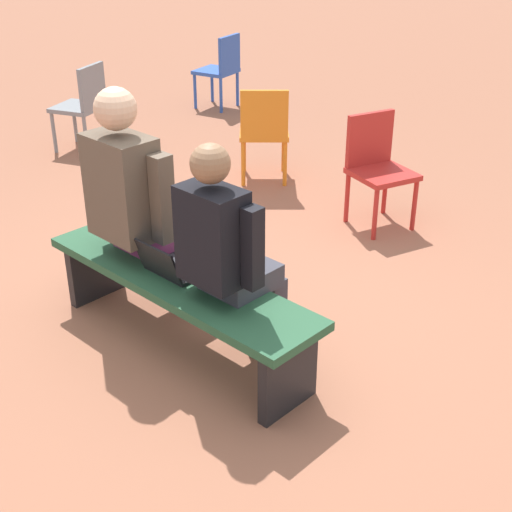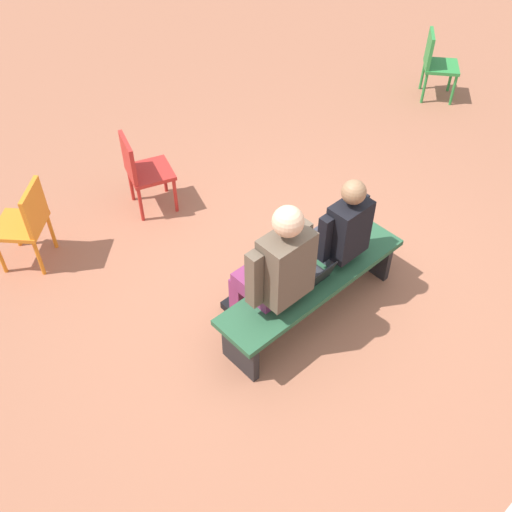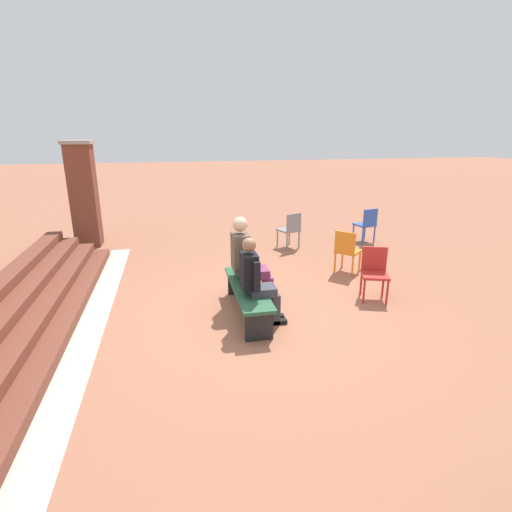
{
  "view_description": "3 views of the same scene",
  "coord_description": "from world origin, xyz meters",
  "px_view_note": "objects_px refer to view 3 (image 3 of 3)",
  "views": [
    {
      "loc": [
        -2.61,
        2.27,
        2.31
      ],
      "look_at": [
        -0.39,
        -0.07,
        0.64
      ],
      "focal_mm": 50.0,
      "sensor_mm": 36.0,
      "label": 1
    },
    {
      "loc": [
        2.62,
        2.27,
        3.97
      ],
      "look_at": [
        0.41,
        -0.14,
        0.77
      ],
      "focal_mm": 42.0,
      "sensor_mm": 36.0,
      "label": 2
    },
    {
      "loc": [
        -5.38,
        1.12,
        2.67
      ],
      "look_at": [
        0.12,
        -0.03,
        0.88
      ],
      "focal_mm": 28.0,
      "sensor_mm": 36.0,
      "label": 3
    }
  ],
  "objects_px": {
    "plastic_chair_by_pillar": "(347,249)",
    "plastic_chair_far_left": "(375,270)",
    "plastic_chair_far_right": "(291,228)",
    "bench": "(248,292)",
    "plastic_chair_near_bench_left": "(367,223)",
    "person_adult": "(248,259)",
    "person_student": "(256,278)",
    "laptop": "(246,282)"
  },
  "relations": [
    {
      "from": "laptop",
      "to": "plastic_chair_by_pillar",
      "type": "height_order",
      "value": "plastic_chair_by_pillar"
    },
    {
      "from": "plastic_chair_far_right",
      "to": "laptop",
      "type": "bearing_deg",
      "value": 152.96
    },
    {
      "from": "plastic_chair_far_right",
      "to": "plastic_chair_near_bench_left",
      "type": "bearing_deg",
      "value": -86.04
    },
    {
      "from": "laptop",
      "to": "plastic_chair_far_left",
      "type": "height_order",
      "value": "plastic_chair_far_left"
    },
    {
      "from": "person_adult",
      "to": "plastic_chair_by_pillar",
      "type": "bearing_deg",
      "value": -64.29
    },
    {
      "from": "laptop",
      "to": "plastic_chair_by_pillar",
      "type": "bearing_deg",
      "value": -58.42
    },
    {
      "from": "plastic_chair_by_pillar",
      "to": "plastic_chair_far_left",
      "type": "bearing_deg",
      "value": 177.58
    },
    {
      "from": "plastic_chair_near_bench_left",
      "to": "plastic_chair_by_pillar",
      "type": "relative_size",
      "value": 1.0
    },
    {
      "from": "bench",
      "to": "plastic_chair_far_left",
      "type": "distance_m",
      "value": 2.15
    },
    {
      "from": "person_adult",
      "to": "plastic_chair_far_left",
      "type": "height_order",
      "value": "person_adult"
    },
    {
      "from": "bench",
      "to": "plastic_chair_by_pillar",
      "type": "height_order",
      "value": "plastic_chair_by_pillar"
    },
    {
      "from": "person_adult",
      "to": "laptop",
      "type": "xyz_separation_m",
      "value": [
        -0.33,
        0.08,
        -0.25
      ]
    },
    {
      "from": "plastic_chair_far_right",
      "to": "plastic_chair_far_left",
      "type": "distance_m",
      "value": 3.08
    },
    {
      "from": "laptop",
      "to": "plastic_chair_far_right",
      "type": "bearing_deg",
      "value": -27.04
    },
    {
      "from": "plastic_chair_near_bench_left",
      "to": "plastic_chair_far_right",
      "type": "bearing_deg",
      "value": 93.96
    },
    {
      "from": "person_adult",
      "to": "plastic_chair_far_left",
      "type": "xyz_separation_m",
      "value": [
        -0.18,
        -2.07,
        -0.27
      ]
    },
    {
      "from": "laptop",
      "to": "plastic_chair_far_left",
      "type": "bearing_deg",
      "value": -85.95
    },
    {
      "from": "plastic_chair_near_bench_left",
      "to": "plastic_chair_by_pillar",
      "type": "xyz_separation_m",
      "value": [
        -1.98,
        1.4,
        0.0
      ]
    },
    {
      "from": "bench",
      "to": "plastic_chair_by_pillar",
      "type": "xyz_separation_m",
      "value": [
        1.4,
        -2.19,
        0.13
      ]
    },
    {
      "from": "plastic_chair_near_bench_left",
      "to": "plastic_chair_far_left",
      "type": "distance_m",
      "value": 3.49
    },
    {
      "from": "laptop",
      "to": "plastic_chair_far_left",
      "type": "xyz_separation_m",
      "value": [
        0.15,
        -2.15,
        -0.02
      ]
    },
    {
      "from": "person_student",
      "to": "plastic_chair_near_bench_left",
      "type": "distance_m",
      "value": 5.12
    },
    {
      "from": "person_student",
      "to": "plastic_chair_far_right",
      "type": "relative_size",
      "value": 1.52
    },
    {
      "from": "plastic_chair_far_right",
      "to": "bench",
      "type": "bearing_deg",
      "value": 153.43
    },
    {
      "from": "plastic_chair_by_pillar",
      "to": "person_student",
      "type": "bearing_deg",
      "value": 129.02
    },
    {
      "from": "person_student",
      "to": "plastic_chair_far_left",
      "type": "distance_m",
      "value": 2.15
    },
    {
      "from": "bench",
      "to": "person_adult",
      "type": "bearing_deg",
      "value": -10.81
    },
    {
      "from": "plastic_chair_by_pillar",
      "to": "plastic_chair_near_bench_left",
      "type": "bearing_deg",
      "value": -35.39
    },
    {
      "from": "bench",
      "to": "plastic_chair_far_right",
      "type": "height_order",
      "value": "plastic_chair_far_right"
    },
    {
      "from": "laptop",
      "to": "bench",
      "type": "bearing_deg",
      "value": -164.15
    },
    {
      "from": "laptop",
      "to": "plastic_chair_by_pillar",
      "type": "distance_m",
      "value": 2.58
    },
    {
      "from": "person_adult",
      "to": "laptop",
      "type": "distance_m",
      "value": 0.42
    },
    {
      "from": "plastic_chair_far_right",
      "to": "person_adult",
      "type": "bearing_deg",
      "value": 151.6
    },
    {
      "from": "plastic_chair_far_right",
      "to": "person_student",
      "type": "bearing_deg",
      "value": 156.43
    },
    {
      "from": "person_student",
      "to": "plastic_chair_far_left",
      "type": "bearing_deg",
      "value": -75.89
    },
    {
      "from": "plastic_chair_far_right",
      "to": "plastic_chair_far_left",
      "type": "height_order",
      "value": "same"
    },
    {
      "from": "person_adult",
      "to": "plastic_chair_near_bench_left",
      "type": "relative_size",
      "value": 1.69
    },
    {
      "from": "plastic_chair_near_bench_left",
      "to": "laptop",
      "type": "bearing_deg",
      "value": 132.72
    },
    {
      "from": "bench",
      "to": "plastic_chair_near_bench_left",
      "type": "height_order",
      "value": "plastic_chair_near_bench_left"
    },
    {
      "from": "laptop",
      "to": "plastic_chair_near_bench_left",
      "type": "bearing_deg",
      "value": -47.28
    },
    {
      "from": "plastic_chair_far_left",
      "to": "plastic_chair_by_pillar",
      "type": "bearing_deg",
      "value": -2.42
    },
    {
      "from": "plastic_chair_near_bench_left",
      "to": "plastic_chair_by_pillar",
      "type": "bearing_deg",
      "value": 144.61
    }
  ]
}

